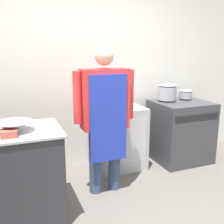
{
  "coord_description": "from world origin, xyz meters",
  "views": [
    {
      "loc": [
        -0.99,
        -1.81,
        1.59
      ],
      "look_at": [
        0.09,
        0.92,
        0.91
      ],
      "focal_mm": 42.0,
      "sensor_mm": 36.0,
      "label": 1
    }
  ],
  "objects": [
    {
      "name": "fridge_unit",
      "position": [
        0.35,
        1.37,
        0.43
      ],
      "size": [
        0.68,
        0.57,
        0.86
      ],
      "color": "#A8ADB2",
      "rests_on": "ground_plane"
    },
    {
      "name": "prep_counter",
      "position": [
        -1.13,
        0.63,
        0.45
      ],
      "size": [
        1.13,
        0.67,
        0.89
      ],
      "color": "#2D2D33",
      "rests_on": "ground_plane"
    },
    {
      "name": "person_cook",
      "position": [
        -0.03,
        0.82,
        0.95
      ],
      "size": [
        0.69,
        0.24,
        1.65
      ],
      "color": "#38476B",
      "rests_on": "ground_plane"
    },
    {
      "name": "sauce_pot",
      "position": [
        1.47,
        1.39,
        0.97
      ],
      "size": [
        0.19,
        0.19,
        0.13
      ],
      "color": "#9EA0A8",
      "rests_on": "stove"
    },
    {
      "name": "wall_back",
      "position": [
        0.0,
        1.7,
        1.35
      ],
      "size": [
        8.0,
        0.05,
        2.7
      ],
      "color": "silver",
      "rests_on": "ground_plane"
    },
    {
      "name": "mixing_bowl",
      "position": [
        -0.98,
        0.6,
        0.94
      ],
      "size": [
        0.34,
        0.34,
        0.09
      ],
      "color": "#9EA0A8",
      "rests_on": "prep_counter"
    },
    {
      "name": "plastic_tub",
      "position": [
        -1.02,
        0.46,
        0.92
      ],
      "size": [
        0.13,
        0.13,
        0.06
      ],
      "color": "#B24C3F",
      "rests_on": "prep_counter"
    },
    {
      "name": "stock_pot",
      "position": [
        1.14,
        1.39,
        1.02
      ],
      "size": [
        0.27,
        0.27,
        0.23
      ],
      "color": "#9EA0A8",
      "rests_on": "stove"
    },
    {
      "name": "stove",
      "position": [
        1.31,
        1.27,
        0.44
      ],
      "size": [
        0.77,
        0.71,
        0.9
      ],
      "color": "#38383D",
      "rests_on": "ground_plane"
    }
  ]
}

